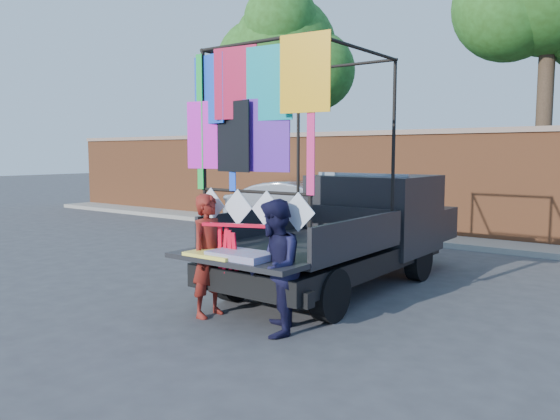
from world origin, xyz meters
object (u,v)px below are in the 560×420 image
Objects in this scene: sedan at (300,206)px; woman at (209,255)px; man at (274,268)px; pickup_truck at (358,228)px.

sedan is 7.82m from woman.
man is at bearing -160.91° from sedan.
pickup_truck reaches higher than man.
woman is at bearing -101.13° from pickup_truck.
man reaches higher than sedan.
pickup_truck is 2.94m from man.
pickup_truck is at bearing 156.50° from man.
woman is (3.50, -7.00, 0.12)m from sedan.
pickup_truck is 2.87m from woman.
pickup_truck is at bearing -149.77° from sedan.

